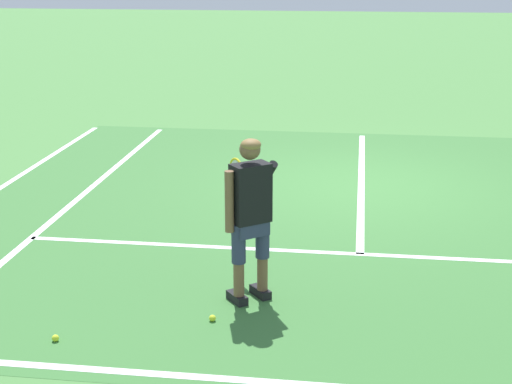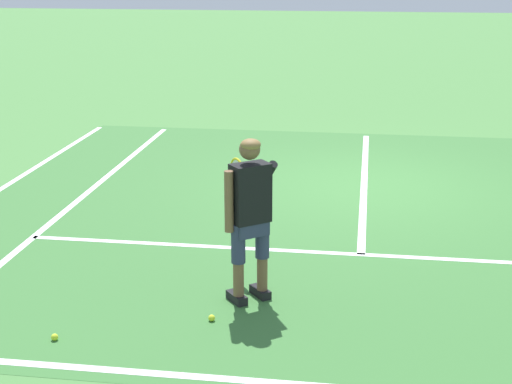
# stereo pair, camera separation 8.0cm
# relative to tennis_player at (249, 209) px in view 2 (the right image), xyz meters

# --- Properties ---
(ground_plane) EXTENTS (80.00, 80.00, 0.00)m
(ground_plane) POSITION_rel_tennis_player_xyz_m (1.12, 4.35, -0.99)
(ground_plane) COLOR #477F3D
(court_inner_surface) EXTENTS (10.98, 9.81, 0.00)m
(court_inner_surface) POSITION_rel_tennis_player_xyz_m (1.12, 3.11, -0.99)
(court_inner_surface) COLOR #387033
(court_inner_surface) RESTS_ON ground
(line_service) EXTENTS (8.23, 0.10, 0.01)m
(line_service) POSITION_rel_tennis_player_xyz_m (1.12, 1.42, -0.99)
(line_service) COLOR white
(line_service) RESTS_ON ground
(line_centre_service) EXTENTS (0.10, 6.40, 0.01)m
(line_centre_service) POSITION_rel_tennis_player_xyz_m (1.12, 4.62, -0.99)
(line_centre_service) COLOR white
(line_centre_service) RESTS_ON ground
(line_singles_left) EXTENTS (0.10, 9.41, 0.01)m
(line_singles_left) POSITION_rel_tennis_player_xyz_m (-2.99, 3.11, -0.99)
(line_singles_left) COLOR white
(line_singles_left) RESTS_ON ground
(tennis_player) EXTENTS (0.65, 1.20, 1.71)m
(tennis_player) POSITION_rel_tennis_player_xyz_m (0.00, 0.00, 0.00)
(tennis_player) COLOR black
(tennis_player) RESTS_ON ground
(tennis_ball_near_feet) EXTENTS (0.07, 0.07, 0.07)m
(tennis_ball_near_feet) POSITION_rel_tennis_player_xyz_m (-0.29, -0.55, -0.96)
(tennis_ball_near_feet) COLOR #CCE02D
(tennis_ball_near_feet) RESTS_ON ground
(tennis_ball_by_baseline) EXTENTS (0.07, 0.07, 0.07)m
(tennis_ball_by_baseline) POSITION_rel_tennis_player_xyz_m (-1.65, -1.15, -0.96)
(tennis_ball_by_baseline) COLOR #CCE02D
(tennis_ball_by_baseline) RESTS_ON ground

